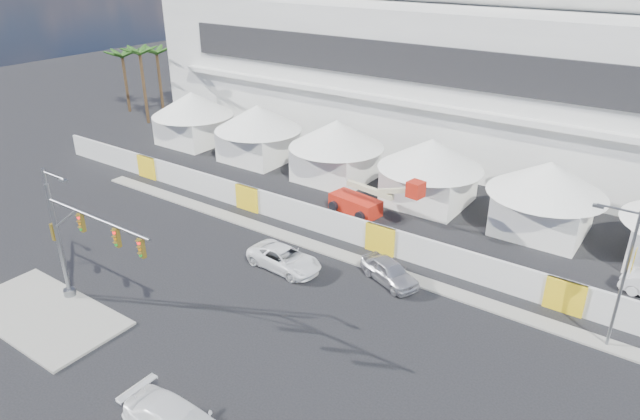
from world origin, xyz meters
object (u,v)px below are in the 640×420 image
Objects in this scene: pickup_curb at (284,259)px; streetlight_curb at (622,270)px; boom_lift at (364,201)px; streetlight_median at (57,225)px; sedan_silver at (389,271)px; traffic_mast at (77,245)px.

streetlight_curb reaches higher than pickup_curb.
boom_lift is (-0.03, 9.97, 0.40)m from pickup_curb.
boom_lift is at bearing 66.64° from streetlight_median.
sedan_silver is 0.52× the size of boom_lift.
traffic_mast is at bearing 156.14° from sedan_silver.
boom_lift is at bearing 71.96° from traffic_mast.
streetlight_curb is at bearing 26.10° from streetlight_median.
sedan_silver is at bearing -175.23° from streetlight_curb.
streetlight_median reaches higher than streetlight_curb.
sedan_silver is 0.55× the size of streetlight_median.
streetlight_median reaches higher than pickup_curb.
streetlight_curb is (18.58, 3.50, 3.85)m from pickup_curb.
traffic_mast is 1.10× the size of streetlight_median.
traffic_mast is (-12.88, -12.48, 3.36)m from sedan_silver.
pickup_curb is at bearing 48.83° from streetlight_median.
sedan_silver is at bearing -40.45° from boom_lift.
streetlight_curb is 0.95× the size of boom_lift.
streetlight_curb is 20.00m from boom_lift.
traffic_mast reaches higher than pickup_curb.
boom_lift is (-6.38, 7.50, 0.37)m from sedan_silver.
traffic_mast is at bearing -98.87° from boom_lift.
streetlight_median is at bearing 142.59° from pickup_curb.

